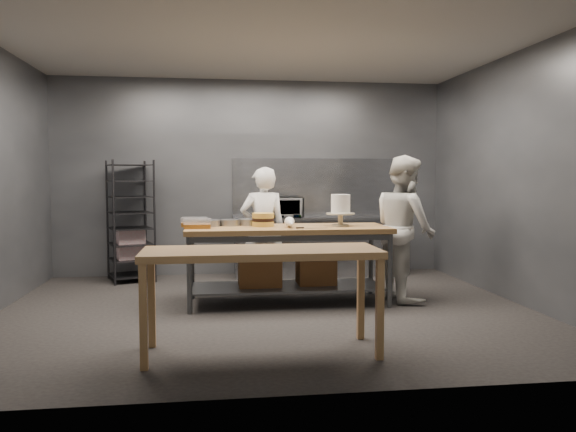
% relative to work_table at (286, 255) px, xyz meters
% --- Properties ---
extents(ground, '(6.00, 6.00, 0.00)m').
position_rel_work_table_xyz_m(ground, '(-0.26, -0.36, -0.57)').
color(ground, black).
rests_on(ground, ground).
extents(back_wall, '(6.00, 0.04, 3.00)m').
position_rel_work_table_xyz_m(back_wall, '(-0.26, 2.14, 0.93)').
color(back_wall, '#4C4F54').
rests_on(back_wall, ground).
extents(work_table, '(2.40, 0.90, 0.92)m').
position_rel_work_table_xyz_m(work_table, '(0.00, 0.00, 0.00)').
color(work_table, brown).
rests_on(work_table, ground).
extents(near_counter, '(2.00, 0.70, 0.90)m').
position_rel_work_table_xyz_m(near_counter, '(-0.46, -1.89, 0.24)').
color(near_counter, olive).
rests_on(near_counter, ground).
extents(back_counter, '(2.60, 0.60, 0.90)m').
position_rel_work_table_xyz_m(back_counter, '(0.74, 1.82, -0.12)').
color(back_counter, slate).
rests_on(back_counter, ground).
extents(splashback_panel, '(2.60, 0.02, 0.90)m').
position_rel_work_table_xyz_m(splashback_panel, '(0.74, 2.12, 0.78)').
color(splashback_panel, slate).
rests_on(splashback_panel, back_counter).
extents(speed_rack, '(0.77, 0.81, 1.75)m').
position_rel_work_table_xyz_m(speed_rack, '(-2.05, 1.74, 0.28)').
color(speed_rack, black).
rests_on(speed_rack, ground).
extents(chef_behind, '(0.63, 0.45, 1.64)m').
position_rel_work_table_xyz_m(chef_behind, '(-0.22, 0.64, 0.25)').
color(chef_behind, white).
rests_on(chef_behind, ground).
extents(chef_right, '(0.76, 0.93, 1.77)m').
position_rel_work_table_xyz_m(chef_right, '(1.47, -0.00, 0.31)').
color(chef_right, silver).
rests_on(chef_right, ground).
extents(microwave, '(0.54, 0.37, 0.30)m').
position_rel_work_table_xyz_m(microwave, '(0.21, 1.82, 0.48)').
color(microwave, black).
rests_on(microwave, back_counter).
extents(frosted_cake_stand, '(0.34, 0.34, 0.38)m').
position_rel_work_table_xyz_m(frosted_cake_stand, '(0.66, -0.02, 0.58)').
color(frosted_cake_stand, '#BEB598').
rests_on(frosted_cake_stand, work_table).
extents(layer_cake, '(0.26, 0.26, 0.16)m').
position_rel_work_table_xyz_m(layer_cake, '(-0.27, 0.05, 0.43)').
color(layer_cake, gold).
rests_on(layer_cake, work_table).
extents(cake_pans, '(0.74, 0.37, 0.07)m').
position_rel_work_table_xyz_m(cake_pans, '(-0.65, 0.22, 0.39)').
color(cake_pans, gray).
rests_on(cake_pans, work_table).
extents(piping_bag, '(0.14, 0.39, 0.12)m').
position_rel_work_table_xyz_m(piping_bag, '(0.03, -0.24, 0.41)').
color(piping_bag, white).
rests_on(piping_bag, work_table).
extents(offset_spatula, '(0.36, 0.02, 0.02)m').
position_rel_work_table_xyz_m(offset_spatula, '(0.21, -0.28, 0.35)').
color(offset_spatula, slate).
rests_on(offset_spatula, work_table).
extents(pastry_clamshells, '(0.35, 0.44, 0.11)m').
position_rel_work_table_xyz_m(pastry_clamshells, '(-1.06, 0.02, 0.40)').
color(pastry_clamshells, '#AA6D22').
rests_on(pastry_clamshells, work_table).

